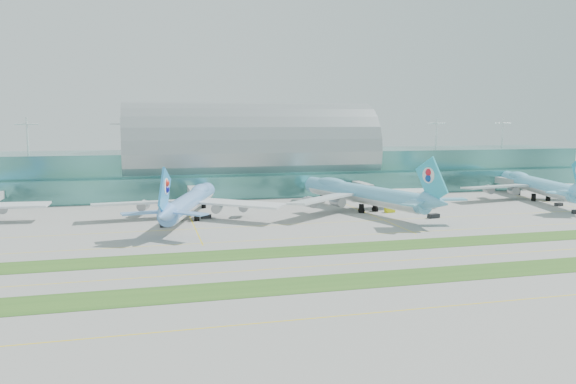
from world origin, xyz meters
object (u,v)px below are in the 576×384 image
object	(u,v)px
terminal	(251,163)
airliner_b	(190,200)
airliner_d	(537,184)
airliner_c	(361,192)

from	to	relation	value
terminal	airliner_b	bearing A→B (deg)	-116.51
terminal	airliner_b	xyz separation A→B (m)	(-34.57, -69.30, -7.63)
airliner_d	airliner_c	bearing A→B (deg)	-161.04
airliner_c	airliner_d	distance (m)	86.59
terminal	airliner_b	world-z (taller)	terminal
airliner_b	airliner_d	size ratio (longest dim) A/B	0.96
terminal	airliner_d	size ratio (longest dim) A/B	4.28
airliner_c	airliner_b	bearing A→B (deg)	164.91
airliner_b	airliner_c	distance (m)	65.27
airliner_b	airliner_c	bearing A→B (deg)	18.66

